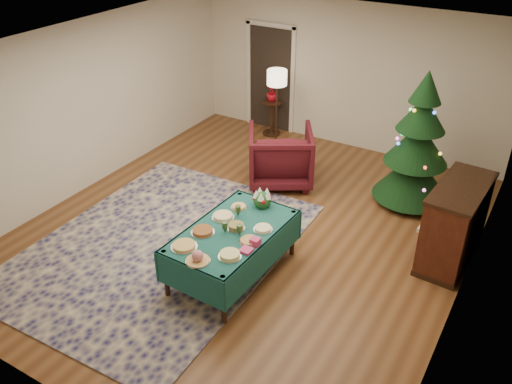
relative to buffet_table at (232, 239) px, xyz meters
The scene contains 25 objects.
room_shell 1.32m from the buffet_table, 110.39° to the left, with size 7.00×7.00×7.00m.
doorway 4.91m from the buffet_table, 113.76° to the left, with size 1.08×0.04×2.16m.
rug 1.32m from the buffet_table, behind, with size 3.20×4.20×0.02m, color #131347.
buffet_table is the anchor object (origin of this frame).
platter_0 0.68m from the buffet_table, 116.81° to the right, with size 0.32×0.32×0.04m.
platter_1 0.76m from the buffet_table, 89.50° to the right, with size 0.29×0.29×0.15m.
platter_2 0.57m from the buffet_table, 59.93° to the right, with size 0.28×0.28×0.06m.
platter_3 0.40m from the buffet_table, 141.25° to the right, with size 0.30×0.30×0.05m.
platter_4 0.37m from the buffet_table, 18.46° to the right, with size 0.26×0.26×0.04m.
platter_5 0.36m from the buffet_table, 144.59° to the left, with size 0.30×0.30×0.05m.
platter_6 0.18m from the buffet_table, 67.10° to the left, with size 0.23×0.23×0.07m.
platter_7 0.42m from the buffet_table, 32.55° to the left, with size 0.25×0.25×0.04m.
platter_8 0.56m from the buffet_table, 113.14° to the left, with size 0.22×0.22×0.04m.
goblet_0 0.39m from the buffet_table, 108.99° to the left, with size 0.07×0.07×0.16m.
goblet_1 0.27m from the buffet_table, 20.88° to the right, with size 0.07×0.07×0.16m.
goblet_2 0.25m from the buffet_table, 111.97° to the right, with size 0.07×0.07×0.16m.
napkin_stack 0.51m from the buffet_table, 36.90° to the right, with size 0.14×0.14×0.04m, color #D03A79.
gift_box 0.46m from the buffet_table, 16.08° to the right, with size 0.11×0.11×0.09m, color #D23A71.
centerpiece 0.74m from the buffet_table, 86.77° to the left, with size 0.25×0.25×0.29m.
armchair 2.59m from the buffet_table, 104.86° to the left, with size 1.03×0.97×1.06m, color #430E14.
floor_lamp 4.03m from the buffet_table, 110.76° to the left, with size 0.37×0.37×1.51m.
side_table 4.53m from the buffet_table, 112.89° to the left, with size 0.39×0.39×0.71m.
potted_plant 4.54m from the buffet_table, 112.89° to the left, with size 0.21×0.38×0.21m, color #B20C1B.
christmas_tree 3.35m from the buffet_table, 64.59° to the left, with size 1.31×1.31×2.16m.
piano 2.94m from the buffet_table, 37.27° to the left, with size 0.70×1.35×1.13m.
Camera 1 is at (3.49, -5.66, 4.52)m, focal length 38.00 mm.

